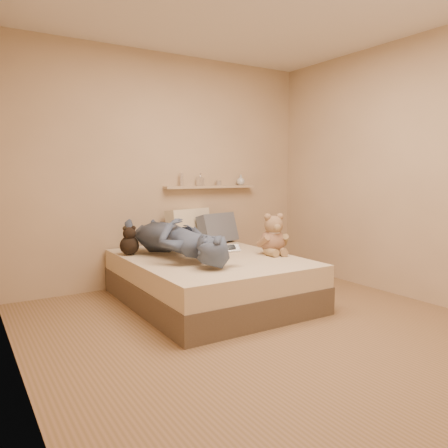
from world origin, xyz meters
TOP-DOWN VIEW (x-y plane):
  - room at (0.00, 0.00)m, footprint 3.80×3.80m
  - bed at (0.00, 0.93)m, footprint 1.50×1.90m
  - game_console at (-0.09, 0.42)m, footprint 0.19×0.10m
  - teddy_bear at (0.61, 0.70)m, footprint 0.33×0.34m
  - dark_plush at (-0.63, 1.43)m, footprint 0.19×0.19m
  - pillow_cream at (0.21, 1.76)m, footprint 0.58×0.34m
  - pillow_grey at (0.52, 1.62)m, footprint 0.54×0.35m
  - person at (-0.29, 1.10)m, footprint 0.67×1.65m
  - wall_shelf at (0.55, 1.84)m, footprint 1.20×0.12m
  - shelf_bottles at (0.73, 1.84)m, footprint 0.90×0.11m

SIDE VIEW (x-z plane):
  - bed at x=0.00m, z-range 0.00..0.45m
  - dark_plush at x=-0.63m, z-range 0.43..0.72m
  - game_console at x=-0.09m, z-range 0.58..0.65m
  - pillow_grey at x=0.52m, z-range 0.44..0.80m
  - teddy_bear at x=0.61m, z-range 0.41..0.83m
  - person at x=-0.29m, z-range 0.45..0.84m
  - pillow_cream at x=0.21m, z-range 0.44..0.86m
  - wall_shelf at x=0.55m, z-range 1.09..1.11m
  - shelf_bottles at x=0.73m, z-range 1.10..1.26m
  - room at x=0.00m, z-range -0.60..3.20m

